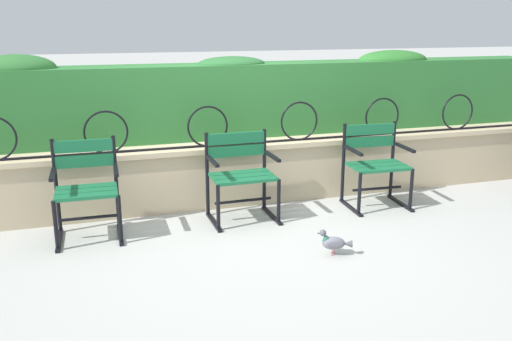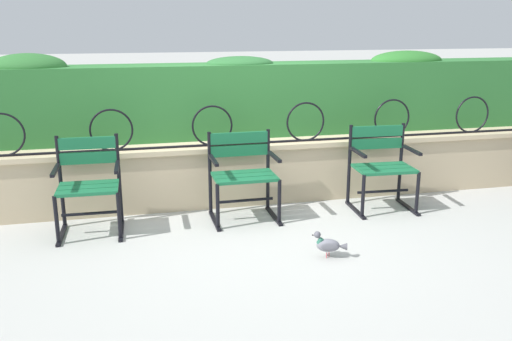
{
  "view_description": "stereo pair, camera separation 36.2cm",
  "coord_description": "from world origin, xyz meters",
  "views": [
    {
      "loc": [
        -1.46,
        -4.5,
        1.88
      ],
      "look_at": [
        0.0,
        0.13,
        0.55
      ],
      "focal_mm": 38.34,
      "sensor_mm": 36.0,
      "label": 1
    },
    {
      "loc": [
        -1.11,
        -4.6,
        1.88
      ],
      "look_at": [
        0.0,
        0.13,
        0.55
      ],
      "focal_mm": 38.34,
      "sensor_mm": 36.0,
      "label": 2
    }
  ],
  "objects": [
    {
      "name": "stone_wall",
      "position": [
        0.0,
        0.88,
        0.33
      ],
      "size": [
        8.11,
        0.41,
        0.65
      ],
      "color": "tan",
      "rests_on": "ground"
    },
    {
      "name": "iron_arch_fence",
      "position": [
        -0.25,
        0.81,
        0.83
      ],
      "size": [
        7.56,
        0.02,
        0.42
      ],
      "color": "black",
      "rests_on": "stone_wall"
    },
    {
      "name": "park_chair_centre",
      "position": [
        -0.07,
        0.41,
        0.46
      ],
      "size": [
        0.64,
        0.52,
        0.84
      ],
      "color": "#19663D",
      "rests_on": "ground"
    },
    {
      "name": "park_chair_left",
      "position": [
        -1.5,
        0.36,
        0.46
      ],
      "size": [
        0.58,
        0.53,
        0.88
      ],
      "color": "#19663D",
      "rests_on": "ground"
    },
    {
      "name": "park_chair_right",
      "position": [
        1.38,
        0.37,
        0.46
      ],
      "size": [
        0.64,
        0.55,
        0.85
      ],
      "color": "#19663D",
      "rests_on": "ground"
    },
    {
      "name": "pigeon_near_chairs",
      "position": [
        0.42,
        -0.69,
        0.11
      ],
      "size": [
        0.28,
        0.16,
        0.22
      ],
      "color": "slate",
      "rests_on": "ground"
    },
    {
      "name": "ground_plane",
      "position": [
        0.0,
        0.0,
        0.0
      ],
      "size": [
        60.0,
        60.0,
        0.0
      ],
      "primitive_type": "plane",
      "color": "#ADADA8"
    },
    {
      "name": "hedge_row",
      "position": [
        -0.0,
        1.32,
        1.07
      ],
      "size": [
        7.95,
        0.53,
        0.93
      ],
      "color": "#2D7033",
      "rests_on": "stone_wall"
    }
  ]
}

